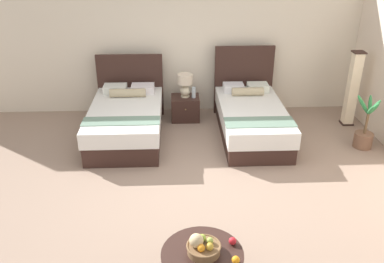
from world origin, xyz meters
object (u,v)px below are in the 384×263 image
at_px(nightstand, 185,108).
at_px(table_lamp, 185,83).
at_px(loose_orange, 236,260).
at_px(potted_palm, 364,132).
at_px(bed_near_window, 127,119).
at_px(bed_near_corner, 251,117).
at_px(loose_apple, 233,241).
at_px(floor_lamp_corner, 352,89).
at_px(fruit_bowl, 203,247).
at_px(coffee_table, 202,263).
at_px(vase, 194,92).

relative_size(nightstand, table_lamp, 1.20).
distance_m(loose_orange, potted_palm, 4.02).
height_order(bed_near_window, potted_palm, bed_near_window).
relative_size(bed_near_corner, loose_apple, 27.93).
height_order(bed_near_window, floor_lamp_corner, floor_lamp_corner).
height_order(nightstand, floor_lamp_corner, floor_lamp_corner).
relative_size(loose_apple, loose_orange, 1.01).
bearing_deg(fruit_bowl, coffee_table, -114.60).
bearing_deg(loose_orange, loose_apple, 89.10).
xyz_separation_m(bed_near_corner, floor_lamp_corner, (1.90, 0.34, 0.37)).
bearing_deg(fruit_bowl, bed_near_corner, 72.64).
relative_size(vase, loose_apple, 2.65).
distance_m(nightstand, fruit_bowl, 4.20).
height_order(nightstand, coffee_table, nightstand).
relative_size(vase, fruit_bowl, 0.61).
relative_size(bed_near_corner, table_lamp, 4.94).
bearing_deg(nightstand, table_lamp, 90.00).
xyz_separation_m(bed_near_window, loose_orange, (1.40, -3.64, 0.16)).
bearing_deg(potted_palm, bed_near_corner, 162.28).
bearing_deg(table_lamp, loose_orange, -85.36).
distance_m(nightstand, floor_lamp_corner, 3.09).
bearing_deg(fruit_bowl, vase, 88.48).
distance_m(nightstand, vase, 0.37).
bearing_deg(bed_near_window, potted_palm, -8.08).
bearing_deg(potted_palm, bed_near_window, 171.92).
xyz_separation_m(bed_near_window, table_lamp, (1.04, 0.73, 0.39)).
bearing_deg(bed_near_corner, fruit_bowl, -107.36).
relative_size(loose_orange, potted_palm, 0.08).
bearing_deg(nightstand, vase, -14.06).
distance_m(table_lamp, loose_orange, 4.39).
relative_size(vase, floor_lamp_corner, 0.15).
height_order(nightstand, loose_apple, loose_apple).
bearing_deg(bed_near_corner, potted_palm, -17.72).
distance_m(vase, loose_apple, 4.05).
distance_m(nightstand, loose_apple, 4.10).
height_order(coffee_table, fruit_bowl, fruit_bowl).
distance_m(bed_near_corner, loose_orange, 3.74).
distance_m(fruit_bowl, loose_apple, 0.33).
bearing_deg(nightstand, loose_apple, -84.98).
xyz_separation_m(bed_near_window, coffee_table, (1.09, -3.49, -0.01)).
bearing_deg(vase, table_lamp, 159.40).
xyz_separation_m(nightstand, coffee_table, (0.05, -4.20, 0.09)).
xyz_separation_m(vase, loose_apple, (0.20, -4.04, -0.08)).
relative_size(table_lamp, coffee_table, 0.54).
bearing_deg(loose_apple, nightstand, 95.02).
height_order(bed_near_corner, vase, bed_near_corner).
xyz_separation_m(vase, coffee_table, (-0.11, -4.16, -0.24)).
relative_size(bed_near_window, fruit_bowl, 6.15).
relative_size(fruit_bowl, loose_orange, 4.38).
relative_size(nightstand, fruit_bowl, 1.56).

